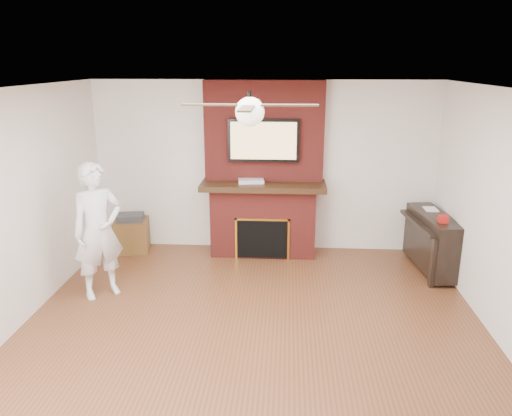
# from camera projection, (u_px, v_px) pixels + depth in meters

# --- Properties ---
(room_shell) EXTENTS (5.36, 5.86, 2.86)m
(room_shell) POSITION_uv_depth(u_px,v_px,m) (250.00, 226.00, 4.71)
(room_shell) COLOR #542D18
(room_shell) RESTS_ON ground
(fireplace) EXTENTS (1.78, 0.64, 2.50)m
(fireplace) POSITION_uv_depth(u_px,v_px,m) (263.00, 187.00, 7.22)
(fireplace) COLOR maroon
(fireplace) RESTS_ON ground
(tv) EXTENTS (1.00, 0.08, 0.60)m
(tv) POSITION_uv_depth(u_px,v_px,m) (264.00, 140.00, 6.98)
(tv) COLOR black
(tv) RESTS_ON fireplace
(ceiling_fan) EXTENTS (1.21, 1.21, 0.31)m
(ceiling_fan) POSITION_uv_depth(u_px,v_px,m) (250.00, 111.00, 4.40)
(ceiling_fan) COLOR black
(ceiling_fan) RESTS_ON room_shell
(person) EXTENTS (0.72, 0.70, 1.65)m
(person) POSITION_uv_depth(u_px,v_px,m) (98.00, 231.00, 5.89)
(person) COLOR silver
(person) RESTS_ON ground
(side_table) EXTENTS (0.57, 0.57, 0.56)m
(side_table) POSITION_uv_depth(u_px,v_px,m) (132.00, 234.00, 7.49)
(side_table) COLOR brown
(side_table) RESTS_ON ground
(piano) EXTENTS (0.58, 1.24, 0.88)m
(piano) POSITION_uv_depth(u_px,v_px,m) (432.00, 241.00, 6.72)
(piano) COLOR black
(piano) RESTS_ON ground
(cable_box) EXTENTS (0.38, 0.25, 0.05)m
(cable_box) POSITION_uv_depth(u_px,v_px,m) (251.00, 181.00, 7.11)
(cable_box) COLOR silver
(cable_box) RESTS_ON fireplace
(candle_orange) EXTENTS (0.06, 0.06, 0.11)m
(candle_orange) POSITION_uv_depth(u_px,v_px,m) (255.00, 254.00, 7.25)
(candle_orange) COLOR gold
(candle_orange) RESTS_ON ground
(candle_green) EXTENTS (0.08, 0.08, 0.10)m
(candle_green) POSITION_uv_depth(u_px,v_px,m) (261.00, 253.00, 7.29)
(candle_green) COLOR #49762F
(candle_green) RESTS_ON ground
(candle_cream) EXTENTS (0.08, 0.08, 0.12)m
(candle_cream) POSITION_uv_depth(u_px,v_px,m) (270.00, 252.00, 7.31)
(candle_cream) COLOR beige
(candle_cream) RESTS_ON ground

